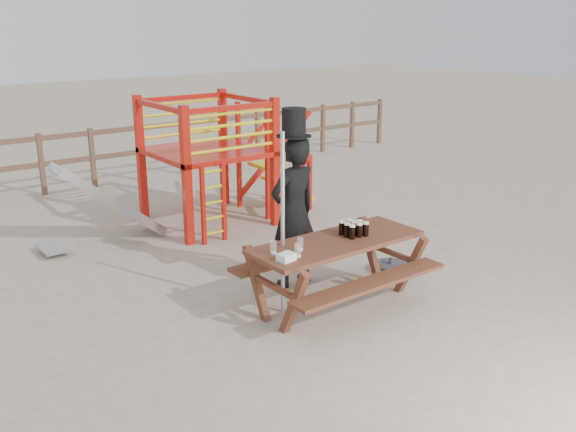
% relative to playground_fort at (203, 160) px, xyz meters
% --- Properties ---
extents(ground, '(60.00, 60.00, 0.00)m').
position_rel_playground_fort_xyz_m(ground, '(-0.12, -3.58, -1.07)').
color(ground, tan).
rests_on(ground, ground).
extents(back_fence, '(15.09, 0.09, 1.20)m').
position_rel_playground_fort_xyz_m(back_fence, '(-0.12, 3.42, -0.34)').
color(back_fence, brown).
rests_on(back_fence, ground).
extents(playground_fort, '(4.71, 1.84, 2.10)m').
position_rel_playground_fort_xyz_m(playground_fort, '(0.00, 0.00, 0.00)').
color(playground_fort, '#B6160C').
rests_on(playground_fort, ground).
extents(picnic_table, '(2.13, 1.48, 0.82)m').
position_rel_playground_fort_xyz_m(picnic_table, '(-0.36, -3.75, -0.55)').
color(picnic_table, brown).
rests_on(picnic_table, ground).
extents(man_with_hat, '(0.74, 0.52, 2.26)m').
position_rel_playground_fort_xyz_m(man_with_hat, '(-0.37, -2.92, -0.06)').
color(man_with_hat, black).
rests_on(man_with_hat, ground).
extents(metal_pole, '(0.05, 0.05, 2.13)m').
position_rel_playground_fort_xyz_m(metal_pole, '(-0.98, -3.53, -0.01)').
color(metal_pole, '#B2B2B7').
rests_on(metal_pole, ground).
extents(parasol_base, '(0.45, 0.45, 0.19)m').
position_rel_playground_fort_xyz_m(parasol_base, '(0.95, -3.38, -1.02)').
color(parasol_base, '#35353A').
rests_on(parasol_base, ground).
extents(paper_bag, '(0.20, 0.17, 0.08)m').
position_rel_playground_fort_xyz_m(paper_bag, '(-1.23, -3.93, -0.21)').
color(paper_bag, white).
rests_on(paper_bag, picnic_table).
extents(stout_pints, '(0.27, 0.28, 0.17)m').
position_rel_playground_fort_xyz_m(stout_pints, '(-0.10, -3.74, -0.16)').
color(stout_pints, black).
rests_on(stout_pints, picnic_table).
extents(empty_glasses, '(0.37, 0.32, 0.15)m').
position_rel_playground_fort_xyz_m(empty_glasses, '(-1.06, -3.78, -0.18)').
color(empty_glasses, silver).
rests_on(empty_glasses, picnic_table).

